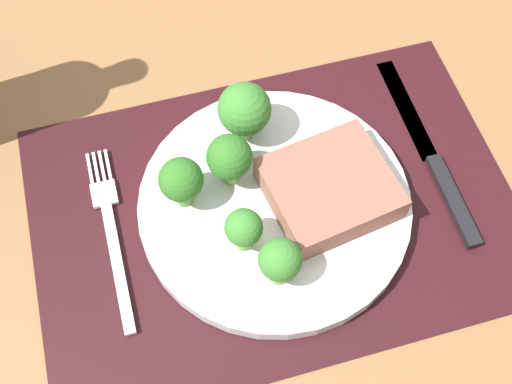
{
  "coord_description": "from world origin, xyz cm",
  "views": [
    {
      "loc": [
        -9.41,
        -27.21,
        55.42
      ],
      "look_at": [
        -1.43,
        1.35,
        1.9
      ],
      "focal_mm": 45.8,
      "sensor_mm": 36.0,
      "label": 1
    }
  ],
  "objects_px": {
    "steak": "(330,188)",
    "knife": "(434,162)",
    "fork": "(112,234)",
    "plate": "(274,205)"
  },
  "relations": [
    {
      "from": "plate",
      "to": "knife",
      "type": "distance_m",
      "value": 0.17
    },
    {
      "from": "fork",
      "to": "plate",
      "type": "bearing_deg",
      "value": -8.24
    },
    {
      "from": "plate",
      "to": "steak",
      "type": "distance_m",
      "value": 0.06
    },
    {
      "from": "fork",
      "to": "knife",
      "type": "bearing_deg",
      "value": -4.54
    },
    {
      "from": "fork",
      "to": "knife",
      "type": "height_order",
      "value": "knife"
    },
    {
      "from": "plate",
      "to": "fork",
      "type": "distance_m",
      "value": 0.15
    },
    {
      "from": "steak",
      "to": "knife",
      "type": "height_order",
      "value": "steak"
    },
    {
      "from": "plate",
      "to": "fork",
      "type": "xyz_separation_m",
      "value": [
        -0.15,
        0.01,
        -0.01
      ]
    },
    {
      "from": "plate",
      "to": "steak",
      "type": "height_order",
      "value": "steak"
    },
    {
      "from": "steak",
      "to": "fork",
      "type": "xyz_separation_m",
      "value": [
        -0.2,
        0.02,
        -0.03
      ]
    }
  ]
}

